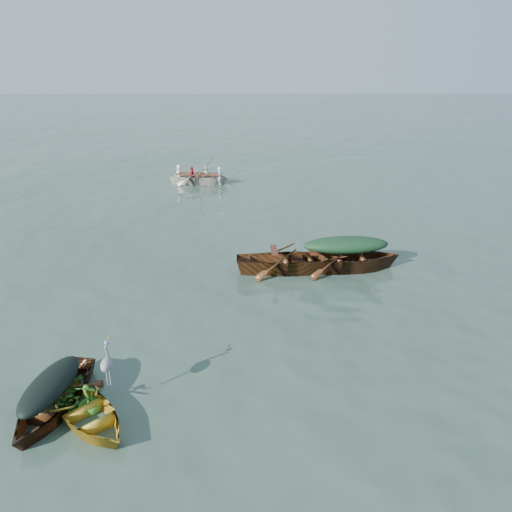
% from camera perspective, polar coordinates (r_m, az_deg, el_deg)
% --- Properties ---
extents(ground, '(140.00, 140.00, 0.00)m').
position_cam_1_polar(ground, '(13.12, 2.05, -7.36)').
color(ground, '#394F43').
rests_on(ground, ground).
extents(yellow_dinghy, '(3.02, 3.11, 0.81)m').
position_cam_1_polar(yellow_dinghy, '(10.49, -18.68, -17.49)').
color(yellow_dinghy, gold).
rests_on(yellow_dinghy, ground).
extents(dark_covered_boat, '(1.88, 3.65, 0.86)m').
position_cam_1_polar(dark_covered_boat, '(10.99, -22.04, -15.95)').
color(dark_covered_boat, '#4B2811').
rests_on(dark_covered_boat, ground).
extents(green_tarp_boat, '(4.99, 1.80, 1.18)m').
position_cam_1_polar(green_tarp_boat, '(16.22, 10.04, -1.56)').
color(green_tarp_boat, '#573414').
rests_on(green_tarp_boat, ground).
extents(open_wooden_boat, '(4.93, 1.62, 1.18)m').
position_cam_1_polar(open_wooden_boat, '(15.90, 4.17, -1.77)').
color(open_wooden_boat, brown).
rests_on(open_wooden_boat, ground).
extents(rowed_boat, '(4.41, 1.76, 1.02)m').
position_cam_1_polar(rowed_boat, '(26.46, -6.44, 8.17)').
color(rowed_boat, white).
rests_on(rowed_boat, ground).
extents(dark_tarp_cover, '(1.03, 2.01, 0.40)m').
position_cam_1_polar(dark_tarp_cover, '(10.63, -22.54, -13.28)').
color(dark_tarp_cover, black).
rests_on(dark_tarp_cover, dark_covered_boat).
extents(green_tarp_cover, '(2.75, 0.99, 0.52)m').
position_cam_1_polar(green_tarp_cover, '(15.89, 10.25, 1.23)').
color(green_tarp_cover, '#15331C').
rests_on(green_tarp_cover, green_tarp_boat).
extents(thwart_benches, '(2.47, 0.96, 0.04)m').
position_cam_1_polar(thwart_benches, '(15.66, 4.23, 0.26)').
color(thwart_benches, '#41190F').
rests_on(thwart_benches, open_wooden_boat).
extents(heron, '(0.48, 0.48, 0.92)m').
position_cam_1_polar(heron, '(10.18, -16.61, -12.45)').
color(heron, gray).
rests_on(heron, yellow_dinghy).
extents(dinghy_weeds, '(1.13, 1.14, 0.60)m').
position_cam_1_polar(dinghy_weeds, '(10.50, -20.40, -12.90)').
color(dinghy_weeds, '#2D771F').
rests_on(dinghy_weeds, yellow_dinghy).
extents(rowers, '(3.11, 1.49, 0.76)m').
position_cam_1_polar(rowers, '(26.25, -6.53, 10.06)').
color(rowers, white).
rests_on(rowers, rowed_boat).
extents(oars, '(0.89, 2.65, 0.06)m').
position_cam_1_polar(oars, '(26.33, -6.50, 9.31)').
color(oars, brown).
rests_on(oars, rowed_boat).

